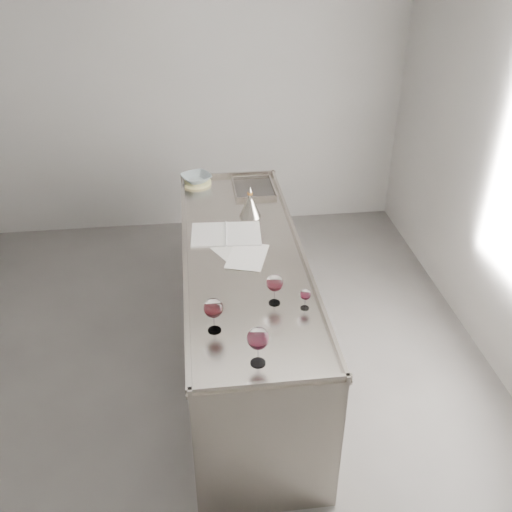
{
  "coord_description": "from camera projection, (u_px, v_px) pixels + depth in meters",
  "views": [
    {
      "loc": [
        0.21,
        -2.77,
        2.82
      ],
      "look_at": [
        0.56,
        0.12,
        1.02
      ],
      "focal_mm": 40.0,
      "sensor_mm": 36.0,
      "label": 1
    }
  ],
  "objects": [
    {
      "name": "room_shell",
      "position": [
        156.0,
        214.0,
        3.07
      ],
      "size": [
        4.54,
        5.04,
        2.84
      ],
      "color": "#4E4C49",
      "rests_on": "ground"
    },
    {
      "name": "counter",
      "position": [
        244.0,
        311.0,
        3.86
      ],
      "size": [
        0.77,
        2.42,
        0.97
      ],
      "color": "#9D958C",
      "rests_on": "ground"
    },
    {
      "name": "wine_glass_left",
      "position": [
        213.0,
        309.0,
        2.88
      ],
      "size": [
        0.1,
        0.1,
        0.2
      ],
      "rotation": [
        0.0,
        0.0,
        0.4
      ],
      "color": "white",
      "rests_on": "counter"
    },
    {
      "name": "wine_glass_middle",
      "position": [
        258.0,
        339.0,
        2.67
      ],
      "size": [
        0.11,
        0.11,
        0.21
      ],
      "rotation": [
        0.0,
        0.0,
        -0.07
      ],
      "color": "white",
      "rests_on": "counter"
    },
    {
      "name": "wine_glass_right",
      "position": [
        275.0,
        284.0,
        3.09
      ],
      "size": [
        0.09,
        0.09,
        0.18
      ],
      "rotation": [
        0.0,
        0.0,
        -0.2
      ],
      "color": "white",
      "rests_on": "counter"
    },
    {
      "name": "wine_glass_small",
      "position": [
        305.0,
        295.0,
        3.07
      ],
      "size": [
        0.06,
        0.06,
        0.12
      ],
      "rotation": [
        0.0,
        0.0,
        0.21
      ],
      "color": "white",
      "rests_on": "counter"
    },
    {
      "name": "notebook",
      "position": [
        226.0,
        234.0,
        3.8
      ],
      "size": [
        0.48,
        0.35,
        0.02
      ],
      "rotation": [
        0.0,
        0.0,
        -0.07
      ],
      "color": "white",
      "rests_on": "counter"
    },
    {
      "name": "loose_paper_top",
      "position": [
        233.0,
        252.0,
        3.61
      ],
      "size": [
        0.29,
        0.33,
        0.0
      ],
      "primitive_type": "cube",
      "rotation": [
        0.0,
        0.0,
        0.49
      ],
      "color": "silver",
      "rests_on": "counter"
    },
    {
      "name": "loose_paper_under",
      "position": [
        247.0,
        256.0,
        3.57
      ],
      "size": [
        0.31,
        0.38,
        0.0
      ],
      "primitive_type": "cube",
      "rotation": [
        0.0,
        0.0,
        -0.31
      ],
      "color": "silver",
      "rests_on": "counter"
    },
    {
      "name": "trivet",
      "position": [
        197.0,
        182.0,
        4.5
      ],
      "size": [
        0.3,
        0.3,
        0.02
      ],
      "primitive_type": "cylinder",
      "rotation": [
        0.0,
        0.0,
        -0.42
      ],
      "color": "beige",
      "rests_on": "counter"
    },
    {
      "name": "ceramic_bowl",
      "position": [
        196.0,
        178.0,
        4.48
      ],
      "size": [
        0.3,
        0.3,
        0.05
      ],
      "primitive_type": "imported",
      "rotation": [
        0.0,
        0.0,
        0.43
      ],
      "color": "#86969B",
      "rests_on": "trivet"
    },
    {
      "name": "wine_funnel",
      "position": [
        250.0,
        207.0,
        4.0
      ],
      "size": [
        0.16,
        0.16,
        0.23
      ],
      "rotation": [
        0.0,
        0.0,
        0.35
      ],
      "color": "#A9A397",
      "rests_on": "counter"
    }
  ]
}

